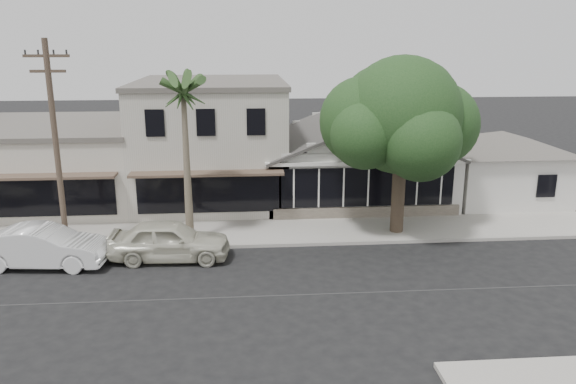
{
  "coord_description": "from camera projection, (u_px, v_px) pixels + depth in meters",
  "views": [
    {
      "loc": [
        -1.22,
        -18.5,
        8.92
      ],
      "look_at": [
        0.75,
        6.0,
        2.24
      ],
      "focal_mm": 35.0,
      "sensor_mm": 36.0,
      "label": 1
    }
  ],
  "objects": [
    {
      "name": "car_1",
      "position": [
        43.0,
        247.0,
        22.65
      ],
      "size": [
        5.24,
        2.24,
        1.68
      ],
      "primitive_type": "imported",
      "rotation": [
        0.0,
        0.0,
        1.48
      ],
      "color": "white",
      "rests_on": "ground"
    },
    {
      "name": "row_building_near",
      "position": [
        212.0,
        142.0,
        32.13
      ],
      "size": [
        8.0,
        10.0,
        6.5
      ],
      "primitive_type": "cube",
      "color": "beige",
      "rests_on": "ground"
    },
    {
      "name": "palm_east",
      "position": [
        183.0,
        89.0,
        23.74
      ],
      "size": [
        3.35,
        3.35,
        8.07
      ],
      "color": "#726651",
      "rests_on": "ground"
    },
    {
      "name": "ground",
      "position": [
        281.0,
        296.0,
        20.23
      ],
      "size": [
        140.0,
        140.0,
        0.0
      ],
      "primitive_type": "plane",
      "color": "black",
      "rests_on": "ground"
    },
    {
      "name": "utility_pole",
      "position": [
        56.0,
        143.0,
        23.28
      ],
      "size": [
        1.8,
        0.24,
        9.0
      ],
      "color": "brown",
      "rests_on": "ground"
    },
    {
      "name": "side_cottage",
      "position": [
        498.0,
        175.0,
        31.91
      ],
      "size": [
        6.0,
        6.0,
        3.0
      ],
      "primitive_type": "cube",
      "color": "silver",
      "rests_on": "ground"
    },
    {
      "name": "corner_shop",
      "position": [
        353.0,
        154.0,
        31.92
      ],
      "size": [
        10.4,
        8.6,
        5.1
      ],
      "color": "silver",
      "rests_on": "ground"
    },
    {
      "name": "sidewalk_north",
      "position": [
        99.0,
        237.0,
        26.08
      ],
      "size": [
        90.0,
        3.5,
        0.15
      ],
      "primitive_type": "cube",
      "color": "#9E9991",
      "rests_on": "ground"
    },
    {
      "name": "car_0",
      "position": [
        170.0,
        240.0,
        23.35
      ],
      "size": [
        5.07,
        2.24,
        1.69
      ],
      "primitive_type": "imported",
      "rotation": [
        0.0,
        0.0,
        1.52
      ],
      "color": "beige",
      "rests_on": "ground"
    },
    {
      "name": "row_building_midnear",
      "position": [
        53.0,
        164.0,
        31.74
      ],
      "size": [
        10.0,
        10.0,
        4.2
      ],
      "primitive_type": "cube",
      "color": "silver",
      "rests_on": "ground"
    },
    {
      "name": "shade_tree",
      "position": [
        399.0,
        118.0,
        25.47
      ],
      "size": [
        7.49,
        6.77,
        8.31
      ],
      "rotation": [
        0.0,
        0.0,
        0.19
      ],
      "color": "#4D402E",
      "rests_on": "ground"
    }
  ]
}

